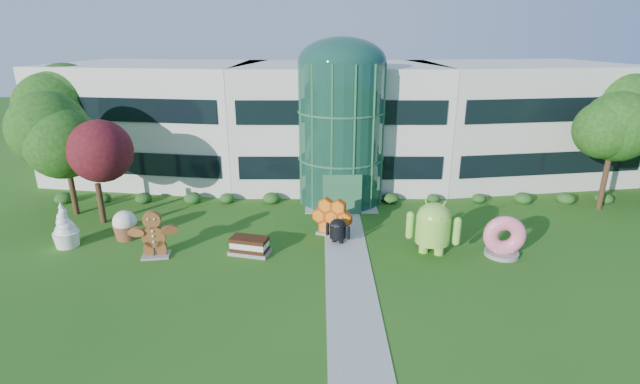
# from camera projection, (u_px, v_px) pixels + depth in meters

# --- Properties ---
(ground) EXTENTS (140.00, 140.00, 0.00)m
(ground) POSITION_uv_depth(u_px,v_px,m) (350.00, 281.00, 22.90)
(ground) COLOR #215114
(ground) RESTS_ON ground
(building) EXTENTS (46.00, 15.00, 9.30)m
(building) POSITION_uv_depth(u_px,v_px,m) (338.00, 122.00, 38.42)
(building) COLOR beige
(building) RESTS_ON ground
(atrium) EXTENTS (6.00, 6.00, 9.80)m
(atrium) POSITION_uv_depth(u_px,v_px,m) (341.00, 134.00, 32.66)
(atrium) COLOR #194738
(atrium) RESTS_ON ground
(walkway) EXTENTS (2.40, 20.00, 0.04)m
(walkway) POSITION_uv_depth(u_px,v_px,m) (348.00, 262.00, 24.79)
(walkway) COLOR #9E9E93
(walkway) RESTS_ON ground
(tree_red) EXTENTS (4.00, 4.00, 6.00)m
(tree_red) POSITION_uv_depth(u_px,v_px,m) (97.00, 178.00, 29.03)
(tree_red) COLOR #3F0C14
(tree_red) RESTS_ON ground
(trees_backdrop) EXTENTS (52.00, 8.00, 8.40)m
(trees_backdrop) POSITION_uv_depth(u_px,v_px,m) (340.00, 140.00, 33.83)
(trees_backdrop) COLOR #163E0F
(trees_backdrop) RESTS_ON ground
(android_green) EXTENTS (3.56, 2.94, 3.47)m
(android_green) POSITION_uv_depth(u_px,v_px,m) (433.00, 224.00, 25.25)
(android_green) COLOR #85CB41
(android_green) RESTS_ON ground
(android_black) EXTENTS (1.83, 1.57, 1.76)m
(android_black) POSITION_uv_depth(u_px,v_px,m) (338.00, 229.00, 26.79)
(android_black) COLOR black
(android_black) RESTS_ON ground
(donut) EXTENTS (2.41, 1.38, 2.38)m
(donut) POSITION_uv_depth(u_px,v_px,m) (504.00, 235.00, 25.19)
(donut) COLOR #EE5A7D
(donut) RESTS_ON ground
(gingerbread) EXTENTS (3.04, 1.54, 2.68)m
(gingerbread) POSITION_uv_depth(u_px,v_px,m) (154.00, 234.00, 25.02)
(gingerbread) COLOR brown
(gingerbread) RESTS_ON ground
(ice_cream_sandwich) EXTENTS (2.42, 1.62, 0.99)m
(ice_cream_sandwich) POSITION_uv_depth(u_px,v_px,m) (249.00, 246.00, 25.58)
(ice_cream_sandwich) COLOR black
(ice_cream_sandwich) RESTS_ON ground
(honeycomb) EXTENTS (2.81, 1.89, 2.08)m
(honeycomb) POSITION_uv_depth(u_px,v_px,m) (332.00, 218.00, 27.89)
(honeycomb) COLOR orange
(honeycomb) RESTS_ON ground
(froyo) EXTENTS (1.62, 1.62, 2.63)m
(froyo) POSITION_uv_depth(u_px,v_px,m) (64.00, 225.00, 26.25)
(froyo) COLOR white
(froyo) RESTS_ON ground
(cupcake) EXTENTS (1.65, 1.65, 1.77)m
(cupcake) POSITION_uv_depth(u_px,v_px,m) (125.00, 225.00, 27.37)
(cupcake) COLOR white
(cupcake) RESTS_ON ground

